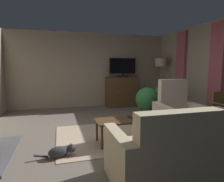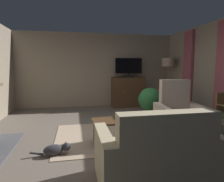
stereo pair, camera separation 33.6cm
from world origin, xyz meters
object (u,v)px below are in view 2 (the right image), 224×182
(tv_cabinet, at_px, (128,93))
(sofa_floral, at_px, (156,158))
(coffee_table, at_px, (119,122))
(armchair_by_fireplace, at_px, (179,119))
(cat, at_px, (56,150))
(television, at_px, (129,67))
(potted_plant_small_fern_corner, at_px, (150,102))
(tv_remote, at_px, (128,118))
(floor_lamp, at_px, (168,66))
(potted_plant_tall_palm_by_window, at_px, (170,97))

(tv_cabinet, height_order, sofa_floral, tv_cabinet)
(coffee_table, bearing_deg, armchair_by_fireplace, 6.08)
(coffee_table, height_order, cat, coffee_table)
(tv_cabinet, bearing_deg, television, -90.00)
(television, xyz_separation_m, armchair_by_fireplace, (0.24, -3.08, -1.09))
(tv_cabinet, relative_size, sofa_floral, 0.83)
(potted_plant_small_fern_corner, bearing_deg, sofa_floral, -110.81)
(armchair_by_fireplace, bearing_deg, sofa_floral, -128.54)
(tv_remote, height_order, potted_plant_small_fern_corner, potted_plant_small_fern_corner)
(potted_plant_small_fern_corner, xyz_separation_m, floor_lamp, (1.30, 1.60, 0.93))
(coffee_table, bearing_deg, television, 70.91)
(armchair_by_fireplace, relative_size, potted_plant_tall_palm_by_window, 1.21)
(coffee_table, distance_m, floor_lamp, 3.94)
(television, relative_size, floor_lamp, 0.56)
(sofa_floral, bearing_deg, floor_lamp, 61.48)
(coffee_table, relative_size, potted_plant_tall_palm_by_window, 1.02)
(armchair_by_fireplace, bearing_deg, television, 94.39)
(coffee_table, distance_m, tv_remote, 0.22)
(armchair_by_fireplace, relative_size, potted_plant_small_fern_corner, 1.30)
(armchair_by_fireplace, relative_size, cat, 1.80)
(tv_remote, distance_m, cat, 1.44)
(tv_remote, bearing_deg, floor_lamp, -43.84)
(sofa_floral, xyz_separation_m, potted_plant_small_fern_corner, (1.01, 2.64, 0.20))
(potted_plant_small_fern_corner, bearing_deg, potted_plant_tall_palm_by_window, 21.96)
(television, distance_m, armchair_by_fireplace, 3.27)
(tv_remote, distance_m, floor_lamp, 3.75)
(tv_remote, relative_size, floor_lamp, 0.10)
(television, bearing_deg, tv_cabinet, 90.00)
(armchair_by_fireplace, distance_m, floor_lamp, 3.16)
(tv_remote, relative_size, potted_plant_tall_palm_by_window, 0.18)
(television, relative_size, tv_remote, 5.76)
(cat, bearing_deg, tv_remote, 15.60)
(sofa_floral, xyz_separation_m, cat, (-1.29, 1.04, -0.24))
(armchair_by_fireplace, distance_m, cat, 2.54)
(potted_plant_small_fern_corner, distance_m, floor_lamp, 2.26)
(floor_lamp, bearing_deg, potted_plant_tall_palm_by_window, -113.28)
(sofa_floral, relative_size, potted_plant_small_fern_corner, 1.55)
(coffee_table, bearing_deg, sofa_floral, -83.41)
(sofa_floral, height_order, floor_lamp, floor_lamp)
(floor_lamp, bearing_deg, television, 165.99)
(sofa_floral, bearing_deg, cat, 141.09)
(tv_remote, xyz_separation_m, potted_plant_tall_palm_by_window, (1.70, 1.53, 0.11))
(potted_plant_small_fern_corner, relative_size, floor_lamp, 0.51)
(potted_plant_tall_palm_by_window, xyz_separation_m, floor_lamp, (0.56, 1.30, 0.89))
(tv_cabinet, bearing_deg, floor_lamp, -16.12)
(tv_cabinet, xyz_separation_m, floor_lamp, (1.35, -0.39, 0.95))
(television, relative_size, sofa_floral, 0.70)
(coffee_table, xyz_separation_m, potted_plant_small_fern_corner, (1.16, 1.29, 0.13))
(tv_cabinet, distance_m, cat, 4.25)
(sofa_floral, bearing_deg, potted_plant_tall_palm_by_window, 59.32)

